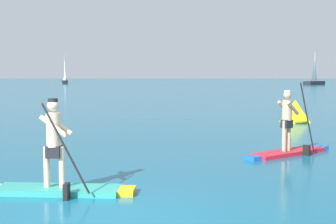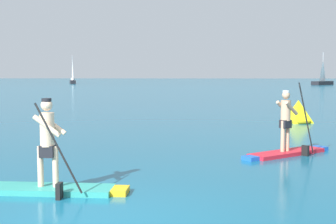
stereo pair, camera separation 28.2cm
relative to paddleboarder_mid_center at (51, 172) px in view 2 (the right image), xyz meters
name	(u,v)px [view 2 (the right image)]	position (x,y,z in m)	size (l,w,h in m)	color
ground	(85,223)	(1.04, -1.69, -0.38)	(440.00, 440.00, 0.00)	#145B7A
paddleboarder_mid_center	(51,172)	(0.00, 0.00, 0.00)	(2.85, 0.91, 1.77)	teal
paddleboarder_far_right	(287,140)	(5.15, 4.18, 0.02)	(2.65, 2.18, 2.00)	red
race_marker_buoy	(298,113)	(7.33, 12.43, 0.06)	(1.31, 1.31, 1.02)	yellow
sailboat_left_horizon	(73,79)	(-24.57, 92.73, 0.59)	(2.55, 4.81, 6.42)	black
sailboat_right_horizon	(322,81)	(28.54, 84.21, 0.32)	(5.31, 5.37, 6.52)	black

